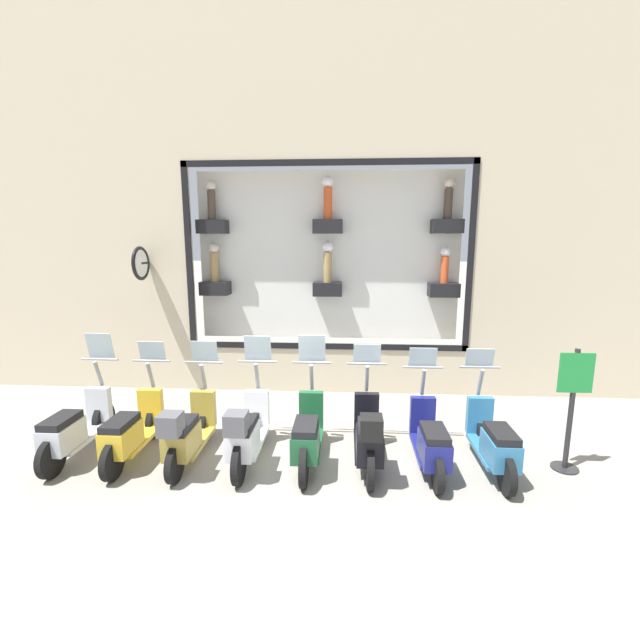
# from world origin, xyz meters

# --- Properties ---
(ground_plane) EXTENTS (120.00, 120.00, 0.00)m
(ground_plane) POSITION_xyz_m (0.00, 0.00, 0.00)
(ground_plane) COLOR gray
(building_facade) EXTENTS (1.25, 36.00, 9.44)m
(building_facade) POSITION_xyz_m (3.60, 0.00, 4.83)
(building_facade) COLOR beige
(building_facade) RESTS_ON ground_plane
(scooter_teal_0) EXTENTS (1.80, 0.61, 1.54)m
(scooter_teal_0) POSITION_xyz_m (0.43, -2.43, 0.43)
(scooter_teal_0) COLOR black
(scooter_teal_0) RESTS_ON ground_plane
(scooter_navy_1) EXTENTS (1.79, 0.60, 1.54)m
(scooter_navy_1) POSITION_xyz_m (0.42, -1.58, 0.42)
(scooter_navy_1) COLOR black
(scooter_navy_1) RESTS_ON ground_plane
(scooter_black_2) EXTENTS (1.81, 0.60, 1.59)m
(scooter_black_2) POSITION_xyz_m (0.37, -0.72, 0.49)
(scooter_black_2) COLOR black
(scooter_black_2) RESTS_ON ground_plane
(scooter_green_3) EXTENTS (1.81, 0.61, 1.72)m
(scooter_green_3) POSITION_xyz_m (0.43, 0.13, 0.45)
(scooter_green_3) COLOR black
(scooter_green_3) RESTS_ON ground_plane
(scooter_white_4) EXTENTS (1.81, 0.60, 1.69)m
(scooter_white_4) POSITION_xyz_m (0.38, 0.98, 0.49)
(scooter_white_4) COLOR black
(scooter_white_4) RESTS_ON ground_plane
(scooter_olive_5) EXTENTS (1.80, 0.61, 1.60)m
(scooter_olive_5) POSITION_xyz_m (0.37, 1.83, 0.47)
(scooter_olive_5) COLOR black
(scooter_olive_5) RESTS_ON ground_plane
(scooter_yellow_6) EXTENTS (1.80, 0.61, 1.58)m
(scooter_yellow_6) POSITION_xyz_m (0.43, 2.69, 0.44)
(scooter_yellow_6) COLOR black
(scooter_yellow_6) RESTS_ON ground_plane
(scooter_silver_7) EXTENTS (1.81, 0.61, 1.70)m
(scooter_silver_7) POSITION_xyz_m (0.43, 3.54, 0.45)
(scooter_silver_7) COLOR black
(scooter_silver_7) RESTS_ON ground_plane
(shop_sign_post) EXTENTS (0.36, 0.45, 1.73)m
(shop_sign_post) POSITION_xyz_m (0.53, -3.48, 0.94)
(shop_sign_post) COLOR #232326
(shop_sign_post) RESTS_ON ground_plane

